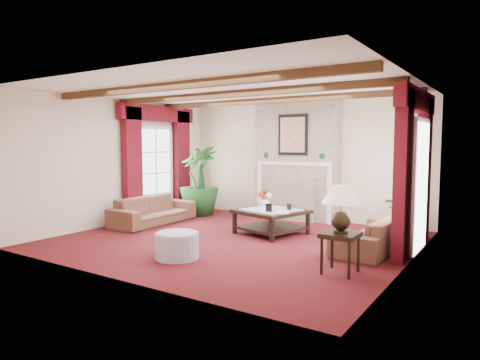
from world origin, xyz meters
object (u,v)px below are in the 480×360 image
Objects in this scene: sofa_right at (373,228)px; coffee_table at (271,222)px; ottoman at (177,246)px; side_table at (340,253)px; potted_palm at (199,196)px; sofa_left at (153,206)px.

coffee_table is (-2.03, 0.22, -0.14)m from sofa_right.
ottoman is at bearing -83.58° from coffee_table.
sofa_right is at bearing 89.11° from side_table.
side_table reaches higher than coffee_table.
potted_palm reaches higher than sofa_right.
sofa_right is at bearing 8.57° from coffee_table.
sofa_left reaches higher than ottoman.
sofa_left is 3.67× the size of side_table.
potted_palm is 3.96m from ottoman.
coffee_table is at bearing -93.30° from sofa_right.
side_table is 2.45m from ottoman.
side_table is at bearing -30.16° from potted_palm.
sofa_right reaches higher than coffee_table.
sofa_right is 4.72m from potted_palm.
sofa_left is 1.45m from potted_palm.
side_table is at bearing -106.15° from sofa_left.
sofa_left is 1.18× the size of potted_palm.
side_table is at bearing -25.26° from coffee_table.
potted_palm is at bearing -6.94° from sofa_left.
sofa_left is at bearing -95.14° from potted_palm.
sofa_right is 1.47m from side_table.
side_table is (4.68, -1.20, -0.12)m from sofa_left.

